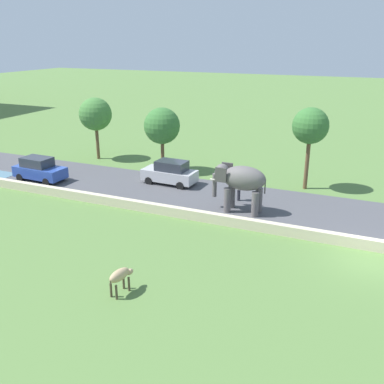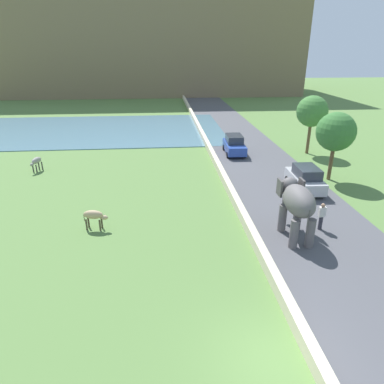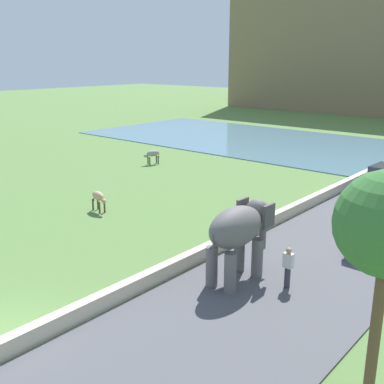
# 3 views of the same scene
# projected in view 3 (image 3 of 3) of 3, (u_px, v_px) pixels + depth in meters

# --- Properties ---
(ground_plane) EXTENTS (220.00, 220.00, 0.00)m
(ground_plane) POSITION_uv_depth(u_px,v_px,m) (0.00, 335.00, 14.30)
(ground_plane) COLOR #567A3D
(barrier_wall) EXTENTS (0.40, 110.00, 0.60)m
(barrier_wall) POSITION_uv_depth(u_px,v_px,m) (309.00, 202.00, 26.59)
(barrier_wall) COLOR beige
(barrier_wall) RESTS_ON ground
(lake) EXTENTS (36.00, 18.00, 0.08)m
(lake) POSITION_uv_depth(u_px,v_px,m) (253.00, 140.00, 48.81)
(lake) COLOR slate
(lake) RESTS_ON ground
(elephant) EXTENTS (1.40, 3.46, 2.99)m
(elephant) POSITION_uv_depth(u_px,v_px,m) (239.00, 230.00, 17.28)
(elephant) COLOR #605B5B
(elephant) RESTS_ON ground
(person_beside_elephant) EXTENTS (0.36, 0.22, 1.63)m
(person_beside_elephant) POSITION_uv_depth(u_px,v_px,m) (288.00, 267.00, 16.93)
(person_beside_elephant) COLOR #33333D
(person_beside_elephant) RESTS_ON ground
(car_silver) EXTENTS (1.91, 4.06, 1.80)m
(car_silver) POSITION_uv_depth(u_px,v_px,m) (382.00, 232.00, 20.24)
(car_silver) COLOR #B7B7BC
(car_silver) RESTS_ON ground
(car_blue) EXTENTS (1.91, 4.06, 1.80)m
(car_blue) POSITION_uv_depth(u_px,v_px,m) (384.00, 180.00, 29.10)
(car_blue) COLOR #2D4CA8
(car_blue) RESTS_ON ground
(cow_grey) EXTENTS (0.74, 1.42, 1.15)m
(cow_grey) POSITION_uv_depth(u_px,v_px,m) (152.00, 154.00, 37.33)
(cow_grey) COLOR gray
(cow_grey) RESTS_ON ground
(cow_tan) EXTENTS (1.42, 0.63, 1.15)m
(cow_tan) POSITION_uv_depth(u_px,v_px,m) (99.00, 197.00, 25.66)
(cow_tan) COLOR tan
(cow_tan) RESTS_ON ground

